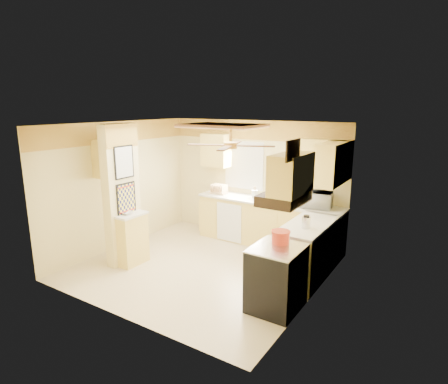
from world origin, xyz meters
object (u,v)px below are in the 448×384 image
Objects in this scene: stove at (276,278)px; bowl at (127,213)px; microwave at (317,200)px; dutch_oven at (281,237)px; kettle at (306,222)px.

bowl reaches higher than stove.
microwave reaches higher than stove.
stove is at bearing 87.70° from microwave.
kettle reaches higher than dutch_oven.
microwave is at bearing 39.68° from bowl.
bowl is (-2.84, -0.06, 0.50)m from stove.
bowl is 2.82m from dutch_oven.
bowl is at bearing -178.86° from stove.
kettle is at bearing 85.99° from stove.
microwave is at bearing 95.24° from stove.
microwave is 1.98m from dutch_oven.
microwave is 1.26m from kettle.
dutch_oven reaches higher than bowl.
microwave reaches higher than dutch_oven.
kettle is (0.10, 0.74, 0.03)m from dutch_oven.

